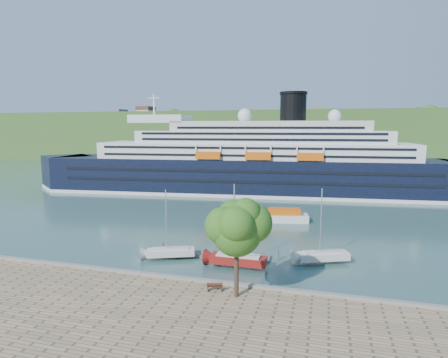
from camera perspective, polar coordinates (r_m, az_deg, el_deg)
ground at (r=42.03m, az=-6.59°, el=-16.04°), size 400.00×400.00×0.00m
far_hillside at (r=181.18m, az=10.88°, el=6.24°), size 400.00×50.00×24.00m
quay_coping at (r=41.41m, az=-6.72°, el=-14.69°), size 220.00×0.50×0.30m
cruise_ship at (r=96.36m, az=3.16°, el=5.44°), size 115.29×28.38×25.64m
park_bench at (r=38.32m, az=-1.41°, el=-15.97°), size 1.74×1.08×1.04m
promenade_tree at (r=35.55m, az=1.94°, el=-9.84°), size 6.28×6.28×10.40m
floating_pontoon at (r=50.92m, az=-3.01°, el=-11.39°), size 17.54×3.58×0.39m
sailboat_white_near at (r=48.97m, az=-8.22°, el=-7.13°), size 6.98×4.31×8.75m
sailboat_red at (r=45.37m, az=2.20°, el=-7.56°), size 7.63×2.15×9.84m
sailboat_white_far at (r=48.59m, az=15.06°, el=-7.22°), size 7.28×4.51×9.13m
tender_launch at (r=68.85m, az=9.15°, el=-5.45°), size 9.05×4.58×2.39m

